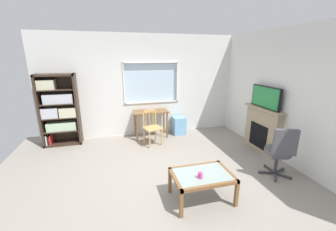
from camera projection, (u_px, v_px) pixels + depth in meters
name	position (u px, v px, depth m)	size (l,w,h in m)	color
ground	(162.00, 178.00, 3.95)	(6.39, 5.92, 0.02)	gray
wall_back_with_window	(140.00, 87.00, 5.84)	(5.39, 0.15, 2.79)	silver
wall_right	(293.00, 98.00, 4.25)	(0.12, 5.12, 2.79)	silver
bookshelf	(59.00, 110.00, 5.22)	(0.90, 0.38, 1.80)	#38281E
desk_under_window	(151.00, 115.00, 5.78)	(0.94, 0.48, 0.75)	brown
wooden_chair	(152.00, 127.00, 5.33)	(0.52, 0.50, 0.90)	tan
plastic_drawer_unit	(179.00, 125.00, 6.14)	(0.35, 0.40, 0.50)	#72ADDB
fireplace	(262.00, 129.00, 4.98)	(0.26, 1.13, 1.06)	tan
tv	(266.00, 97.00, 4.76)	(0.06, 0.89, 0.50)	black
office_chair	(280.00, 150.00, 3.83)	(0.58, 0.62, 1.00)	#4C4C51
coffee_table	(202.00, 178.00, 3.27)	(0.93, 0.65, 0.45)	#8C9E99
sippy_cup	(200.00, 175.00, 3.13)	(0.07, 0.07, 0.09)	#DB3D84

